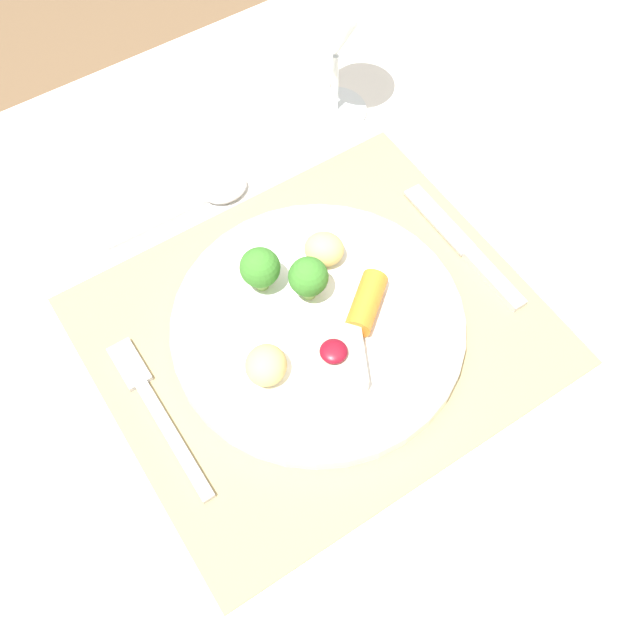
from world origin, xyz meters
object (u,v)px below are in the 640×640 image
Objects in this scene: dinner_plate at (318,322)px; knife at (471,253)px; spoon at (211,194)px; fork at (154,406)px; wine_glass_near at (336,34)px.

knife is (0.18, -0.01, -0.01)m from dinner_plate.
dinner_plate reaches higher than spoon.
dinner_plate is at bearing -2.60° from fork.
knife is (0.36, -0.03, -0.00)m from fork.
knife is at bearing -4.09° from dinner_plate.
knife is 0.29m from spoon.
wine_glass_near is at bearing 5.94° from spoon.
spoon reaches higher than knife.
fork is at bearing 175.42° from dinner_plate.
knife reaches higher than fork.
dinner_plate is 1.82× the size of wine_glass_near.
fork is 0.36m from knife.
wine_glass_near is (0.18, 0.24, 0.10)m from dinner_plate.
fork is 0.44m from wine_glass_near.
fork is 1.00× the size of knife.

